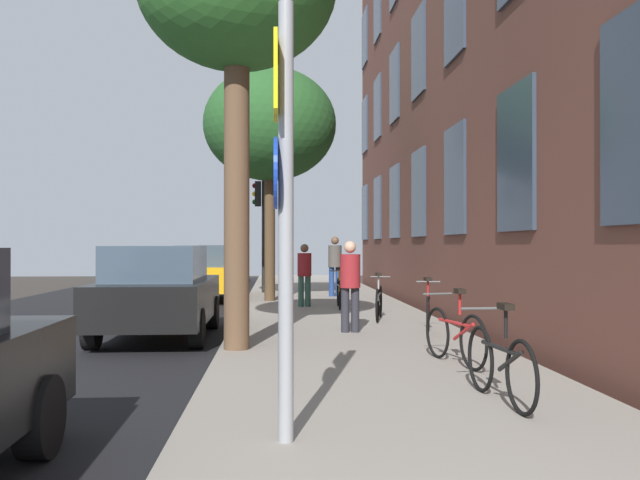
{
  "coord_description": "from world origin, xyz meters",
  "views": [
    {
      "loc": [
        -0.15,
        -1.07,
        1.65
      ],
      "look_at": [
        0.67,
        12.14,
        1.74
      ],
      "focal_mm": 39.12,
      "sensor_mm": 36.0,
      "label": 1
    }
  ],
  "objects_px": {
    "car_2": "(206,272)",
    "bicycle_0": "(500,363)",
    "tree_far": "(270,125)",
    "bicycle_4": "(339,292)",
    "traffic_light": "(260,215)",
    "pedestrian_0": "(350,280)",
    "sign_post": "(283,192)",
    "bicycle_2": "(428,312)",
    "car_3": "(219,264)",
    "car_1": "(158,291)",
    "pedestrian_2": "(335,262)",
    "bicycle_3": "(379,301)",
    "pedestrian_1": "(304,271)",
    "bicycle_1": "(455,334)"
  },
  "relations": [
    {
      "from": "car_2",
      "to": "bicycle_0",
      "type": "bearing_deg",
      "value": -73.29
    },
    {
      "from": "tree_far",
      "to": "bicycle_4",
      "type": "bearing_deg",
      "value": -53.51
    },
    {
      "from": "traffic_light",
      "to": "pedestrian_0",
      "type": "xyz_separation_m",
      "value": [
        1.8,
        -10.26,
        -1.56
      ]
    },
    {
      "from": "bicycle_4",
      "to": "sign_post",
      "type": "bearing_deg",
      "value": -97.3
    },
    {
      "from": "bicycle_2",
      "to": "car_3",
      "type": "xyz_separation_m",
      "value": [
        -4.97,
        17.22,
        0.34
      ]
    },
    {
      "from": "car_1",
      "to": "car_3",
      "type": "bearing_deg",
      "value": 91.07
    },
    {
      "from": "traffic_light",
      "to": "bicycle_4",
      "type": "bearing_deg",
      "value": -70.04
    },
    {
      "from": "bicycle_0",
      "to": "pedestrian_2",
      "type": "xyz_separation_m",
      "value": [
        -0.43,
        13.94,
        0.63
      ]
    },
    {
      "from": "pedestrian_2",
      "to": "car_1",
      "type": "height_order",
      "value": "pedestrian_2"
    },
    {
      "from": "bicycle_0",
      "to": "pedestrian_2",
      "type": "bearing_deg",
      "value": 91.77
    },
    {
      "from": "bicycle_2",
      "to": "car_3",
      "type": "relative_size",
      "value": 0.38
    },
    {
      "from": "pedestrian_2",
      "to": "traffic_light",
      "type": "bearing_deg",
      "value": 140.94
    },
    {
      "from": "car_3",
      "to": "sign_post",
      "type": "bearing_deg",
      "value": -84.11
    },
    {
      "from": "bicycle_4",
      "to": "pedestrian_2",
      "type": "height_order",
      "value": "pedestrian_2"
    },
    {
      "from": "bicycle_3",
      "to": "bicycle_2",
      "type": "bearing_deg",
      "value": -77.38
    },
    {
      "from": "pedestrian_1",
      "to": "car_2",
      "type": "height_order",
      "value": "pedestrian_1"
    },
    {
      "from": "sign_post",
      "to": "car_1",
      "type": "bearing_deg",
      "value": 107.03
    },
    {
      "from": "tree_far",
      "to": "car_3",
      "type": "xyz_separation_m",
      "value": [
        -2.19,
        9.92,
        -4.08
      ]
    },
    {
      "from": "tree_far",
      "to": "bicycle_2",
      "type": "relative_size",
      "value": 3.83
    },
    {
      "from": "bicycle_0",
      "to": "car_1",
      "type": "bearing_deg",
      "value": 126.41
    },
    {
      "from": "bicycle_4",
      "to": "pedestrian_1",
      "type": "height_order",
      "value": "pedestrian_1"
    },
    {
      "from": "bicycle_2",
      "to": "pedestrian_2",
      "type": "height_order",
      "value": "pedestrian_2"
    },
    {
      "from": "bicycle_1",
      "to": "car_2",
      "type": "relative_size",
      "value": 0.41
    },
    {
      "from": "tree_far",
      "to": "pedestrian_1",
      "type": "height_order",
      "value": "tree_far"
    },
    {
      "from": "bicycle_1",
      "to": "bicycle_3",
      "type": "height_order",
      "value": "bicycle_1"
    },
    {
      "from": "traffic_light",
      "to": "tree_far",
      "type": "distance_m",
      "value": 4.04
    },
    {
      "from": "bicycle_4",
      "to": "car_2",
      "type": "bearing_deg",
      "value": 132.63
    },
    {
      "from": "bicycle_0",
      "to": "car_3",
      "type": "relative_size",
      "value": 0.39
    },
    {
      "from": "sign_post",
      "to": "tree_far",
      "type": "bearing_deg",
      "value": 91.0
    },
    {
      "from": "tree_far",
      "to": "car_1",
      "type": "relative_size",
      "value": 1.54
    },
    {
      "from": "car_2",
      "to": "car_1",
      "type": "bearing_deg",
      "value": -90.04
    },
    {
      "from": "traffic_light",
      "to": "bicycle_1",
      "type": "relative_size",
      "value": 2.18
    },
    {
      "from": "pedestrian_0",
      "to": "tree_far",
      "type": "bearing_deg",
      "value": 101.92
    },
    {
      "from": "tree_far",
      "to": "bicycle_0",
      "type": "height_order",
      "value": "tree_far"
    },
    {
      "from": "tree_far",
      "to": "pedestrian_1",
      "type": "bearing_deg",
      "value": -65.4
    },
    {
      "from": "bicycle_2",
      "to": "pedestrian_0",
      "type": "xyz_separation_m",
      "value": [
        -1.31,
        0.33,
        0.53
      ]
    },
    {
      "from": "pedestrian_0",
      "to": "sign_post",
      "type": "bearing_deg",
      "value": -100.45
    },
    {
      "from": "bicycle_3",
      "to": "pedestrian_1",
      "type": "xyz_separation_m",
      "value": [
        -1.39,
        3.11,
        0.51
      ]
    },
    {
      "from": "pedestrian_2",
      "to": "bicycle_2",
      "type": "bearing_deg",
      "value": -84.35
    },
    {
      "from": "sign_post",
      "to": "pedestrian_1",
      "type": "height_order",
      "value": "sign_post"
    },
    {
      "from": "car_1",
      "to": "car_2",
      "type": "xyz_separation_m",
      "value": [
        0.01,
        8.33,
        -0.0
      ]
    },
    {
      "from": "car_1",
      "to": "tree_far",
      "type": "bearing_deg",
      "value": 74.41
    },
    {
      "from": "pedestrian_1",
      "to": "pedestrian_2",
      "type": "xyz_separation_m",
      "value": [
        1.04,
        3.38,
        0.13
      ]
    },
    {
      "from": "car_1",
      "to": "bicycle_3",
      "type": "bearing_deg",
      "value": 22.6
    },
    {
      "from": "car_2",
      "to": "pedestrian_0",
      "type": "bearing_deg",
      "value": -68.64
    },
    {
      "from": "sign_post",
      "to": "bicycle_0",
      "type": "height_order",
      "value": "sign_post"
    },
    {
      "from": "bicycle_3",
      "to": "car_3",
      "type": "height_order",
      "value": "car_3"
    },
    {
      "from": "bicycle_1",
      "to": "car_1",
      "type": "relative_size",
      "value": 0.4
    },
    {
      "from": "bicycle_2",
      "to": "car_1",
      "type": "xyz_separation_m",
      "value": [
        -4.66,
        0.55,
        0.34
      ]
    },
    {
      "from": "pedestrian_1",
      "to": "car_3",
      "type": "height_order",
      "value": "pedestrian_1"
    }
  ]
}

